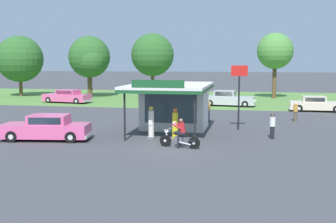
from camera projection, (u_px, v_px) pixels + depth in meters
name	position (u px, v px, depth m)	size (l,w,h in m)	color
ground_plane	(172.00, 147.00, 23.44)	(300.00, 300.00, 0.00)	#424247
grass_verge_strip	(217.00, 99.00, 52.67)	(120.00, 24.00, 0.01)	#56843D
service_station_kiosk	(174.00, 102.00, 29.07)	(5.01, 7.36, 3.59)	silver
gas_pump_nearside	(151.00, 123.00, 25.87)	(0.44, 0.44, 1.95)	slate
gas_pump_offside	(175.00, 125.00, 25.60)	(0.44, 0.44, 1.86)	slate
motorcycle_with_rider	(180.00, 136.00, 23.07)	(2.27, 0.81, 1.58)	black
featured_classic_sedan	(46.00, 128.00, 25.29)	(5.43, 2.53, 1.50)	#E55993
parked_car_back_row_left	(163.00, 99.00, 44.78)	(5.07, 2.78, 1.46)	#7AC6D1
parked_car_back_row_far_left	(316.00, 104.00, 39.51)	(5.02, 2.08, 1.39)	beige
parked_car_back_row_centre_right	(67.00, 97.00, 47.40)	(5.68, 2.74, 1.45)	#E55993
parked_car_back_row_far_right	(228.00, 99.00, 44.06)	(5.58, 2.44, 1.59)	#B7B7BC
bystander_standing_back_lot	(296.00, 111.00, 32.96)	(0.34, 0.34, 1.49)	brown
bystander_strolling_foreground	(208.00, 110.00, 32.72)	(0.34, 0.34, 1.67)	#2D3351
bystander_leaning_by_kiosk	(272.00, 126.00, 25.64)	(0.34, 0.34, 1.50)	black
tree_oak_far_left	(275.00, 51.00, 52.44)	(4.41, 4.41, 8.00)	brown
tree_oak_far_right	(20.00, 59.00, 55.79)	(6.01, 6.01, 7.84)	brown
tree_oak_distant_spare	(90.00, 58.00, 54.18)	(5.25, 5.36, 7.72)	brown
tree_oak_left	(153.00, 55.00, 54.08)	(5.37, 5.37, 8.03)	brown
roadside_pole_sign	(239.00, 86.00, 28.66)	(1.10, 0.12, 4.33)	black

